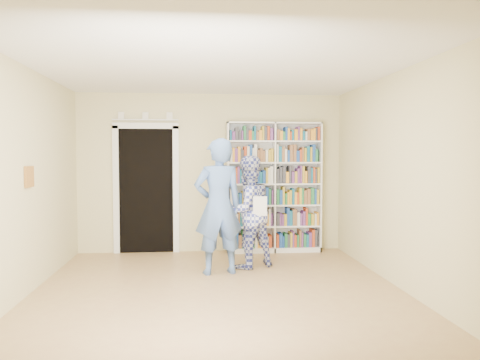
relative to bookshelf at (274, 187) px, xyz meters
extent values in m
plane|color=#A4784F|center=(-1.07, -2.34, -1.12)|extent=(5.00, 5.00, 0.00)
plane|color=white|center=(-1.07, -2.34, 1.58)|extent=(5.00, 5.00, 0.00)
plane|color=beige|center=(-1.07, 0.16, 0.23)|extent=(4.50, 0.00, 4.50)
plane|color=beige|center=(-3.32, -2.34, 0.23)|extent=(0.00, 5.00, 5.00)
plane|color=beige|center=(1.18, -2.34, 0.23)|extent=(0.00, 5.00, 5.00)
cube|color=white|center=(0.00, 0.00, -0.01)|extent=(1.61, 0.30, 2.21)
cube|color=white|center=(0.00, 0.00, -0.01)|extent=(0.03, 0.30, 2.21)
cube|color=black|center=(-2.17, 0.14, -0.07)|extent=(0.90, 0.03, 2.10)
cube|color=white|center=(-2.67, 0.12, -0.07)|extent=(0.10, 0.06, 2.20)
cube|color=white|center=(-1.67, 0.12, -0.07)|extent=(0.10, 0.06, 2.20)
cube|color=white|center=(-2.17, 0.12, 1.03)|extent=(1.10, 0.06, 0.10)
cube|color=white|center=(-2.17, 0.12, 1.13)|extent=(1.10, 0.08, 0.02)
cube|color=brown|center=(-3.30, -2.14, 0.28)|extent=(0.03, 0.25, 0.25)
imported|color=#5073B2|center=(-1.02, -1.42, -0.17)|extent=(0.77, 0.59, 1.89)
imported|color=navy|center=(-0.58, -1.09, -0.29)|extent=(1.00, 0.92, 1.65)
cube|color=white|center=(-0.43, -1.34, -0.18)|extent=(0.20, 0.02, 0.28)
camera|label=1|loc=(-1.34, -7.88, 0.53)|focal=35.00mm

